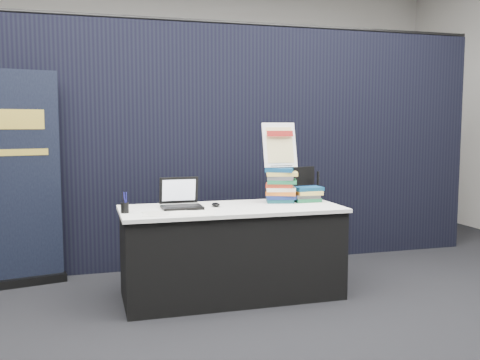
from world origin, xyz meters
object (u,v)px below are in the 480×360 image
laptop (181,201)px  info_sign (280,145)px  book_stack_short (307,194)px  book_stack_tall (281,185)px  stacking_chair (304,217)px  pullup_banner (15,192)px  display_table (232,252)px

laptop → info_sign: (0.88, 0.10, 0.43)m
book_stack_short → info_sign: bearing=168.4°
book_stack_tall → book_stack_short: size_ratio=1.32×
info_sign → stacking_chair: info_sign is taller
book_stack_tall → stacking_chair: bearing=35.6°
book_stack_tall → pullup_banner: pullup_banner is taller
stacking_chair → display_table: bearing=-176.4°
display_table → laptop: bearing=169.9°
pullup_banner → stacking_chair: pullup_banner is taller
display_table → laptop: size_ratio=5.59×
stacking_chair → book_stack_tall: bearing=-165.6°
info_sign → pullup_banner: (-2.21, 0.62, -0.40)m
display_table → book_stack_tall: (0.48, 0.14, 0.52)m
book_stack_short → pullup_banner: size_ratio=0.12×
book_stack_tall → book_stack_short: book_stack_tall is taller
book_stack_short → info_sign: size_ratio=0.57×
book_stack_tall → pullup_banner: (-2.21, 0.65, -0.06)m
display_table → book_stack_short: size_ratio=7.92×
info_sign → book_stack_tall: bearing=-88.4°
book_stack_short → pullup_banner: pullup_banner is taller
info_sign → pullup_banner: 2.33m
pullup_banner → stacking_chair: 2.58m
display_table → laptop: (-0.41, 0.07, 0.43)m
info_sign → display_table: bearing=-158.8°
laptop → book_stack_short: (1.13, 0.05, 0.01)m
display_table → stacking_chair: bearing=24.7°
info_sign → stacking_chair: (0.32, 0.20, -0.68)m
laptop → stacking_chair: stacking_chair is taller
book_stack_short → info_sign: (-0.24, 0.05, 0.43)m
display_table → book_stack_tall: size_ratio=6.01×
display_table → stacking_chair: (0.80, 0.37, 0.19)m
book_stack_tall → pullup_banner: 2.30m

